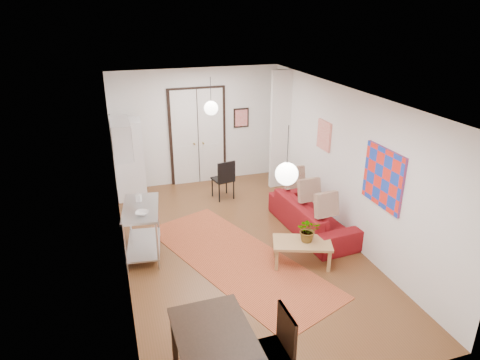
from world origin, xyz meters
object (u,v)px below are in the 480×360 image
object	(u,v)px
kitchen_counter	(142,224)
black_side_chair	(222,174)
dining_chair_near	(265,340)
coffee_table	(302,245)
dining_chair_far	(265,340)
sofa	(312,216)
dining_table	(218,349)
fridge	(129,159)

from	to	relation	value
kitchen_counter	black_side_chair	size ratio (longest dim) A/B	1.36
dining_chair_near	black_side_chair	xyz separation A→B (m)	(0.97, 5.41, -0.04)
coffee_table	black_side_chair	size ratio (longest dim) A/B	1.19
dining_chair_near	black_side_chair	size ratio (longest dim) A/B	1.07
dining_chair_far	sofa	bearing A→B (deg)	143.93
dining_table	sofa	bearing A→B (deg)	49.46
kitchen_counter	dining_table	distance (m)	3.52
sofa	dining_chair_near	bearing A→B (deg)	140.79
kitchen_counter	fridge	bearing A→B (deg)	97.95
fridge	dining_chair_far	bearing A→B (deg)	-78.10
sofa	dining_chair_near	world-z (taller)	dining_chair_near
coffee_table	dining_table	xyz separation A→B (m)	(-2.13, -2.27, 0.35)
fridge	dining_chair_near	world-z (taller)	fridge
sofa	fridge	bearing A→B (deg)	45.52
fridge	dining_chair_near	bearing A→B (deg)	-78.10
coffee_table	fridge	bearing A→B (deg)	123.93
coffee_table	black_side_chair	world-z (taller)	black_side_chair
kitchen_counter	coffee_table	bearing A→B (deg)	-16.82
dining_chair_near	dining_chair_far	distance (m)	0.00
dining_chair_near	dining_chair_far	bearing A→B (deg)	0.00
fridge	coffee_table	bearing A→B (deg)	-54.34
dining_table	black_side_chair	distance (m)	5.74
sofa	coffee_table	distance (m)	1.29
coffee_table	kitchen_counter	size ratio (longest dim) A/B	0.87
coffee_table	dining_chair_near	distance (m)	2.66
dining_chair_far	black_side_chair	distance (m)	5.50
sofa	fridge	size ratio (longest dim) A/B	1.19
kitchen_counter	black_side_chair	xyz separation A→B (m)	(2.06, 2.03, -0.05)
coffee_table	black_side_chair	bearing A→B (deg)	99.81
sofa	fridge	distance (m)	4.42
dining_table	dining_chair_near	xyz separation A→B (m)	(0.60, 0.11, -0.14)
sofa	coffee_table	size ratio (longest dim) A/B	1.96
sofa	kitchen_counter	distance (m)	3.36
kitchen_counter	fridge	xyz separation A→B (m)	(0.00, 2.68, 0.32)
dining_table	dining_chair_near	world-z (taller)	dining_chair_near
dining_table	dining_chair_far	world-z (taller)	dining_chair_far
sofa	kitchen_counter	xyz separation A→B (m)	(-3.35, 0.15, 0.29)
coffee_table	black_side_chair	distance (m)	3.30
sofa	coffee_table	xyz separation A→B (m)	(-0.73, -1.07, 0.06)
sofa	coffee_table	world-z (taller)	sofa
kitchen_counter	dining_table	world-z (taller)	kitchen_counter
dining_chair_far	fridge	bearing A→B (deg)	-170.99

